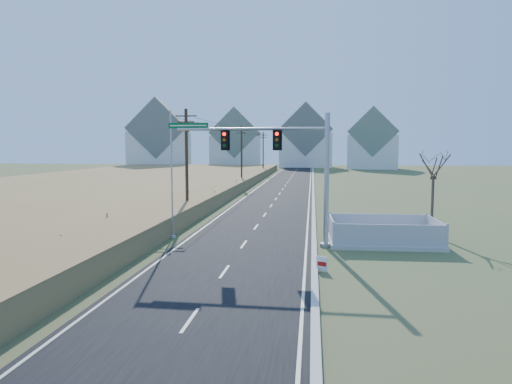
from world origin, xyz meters
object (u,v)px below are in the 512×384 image
object	(u,v)px
fence_enclosure	(383,238)
bare_tree	(434,164)
traffic_signal_mast	(294,166)
flagpole	(172,188)
open_sign	(322,264)

from	to	relation	value
fence_enclosure	bare_tree	bearing A→B (deg)	37.71
traffic_signal_mast	flagpole	size ratio (longest dim) A/B	1.20
traffic_signal_mast	open_sign	bearing A→B (deg)	-72.65
fence_enclosure	bare_tree	xyz separation A→B (m)	(3.55, 2.89, 4.45)
traffic_signal_mast	open_sign	size ratio (longest dim) A/B	14.22
traffic_signal_mast	bare_tree	xyz separation A→B (m)	(8.94, 4.34, 0.02)
fence_enclosure	bare_tree	world-z (taller)	bare_tree
traffic_signal_mast	bare_tree	bearing A→B (deg)	27.01
open_sign	flagpole	xyz separation A→B (m)	(-9.37, 6.89, 2.88)
fence_enclosure	traffic_signal_mast	bearing A→B (deg)	-166.37
fence_enclosure	flagpole	bearing A→B (deg)	178.57
traffic_signal_mast	fence_enclosure	bearing A→B (deg)	16.17
fence_enclosure	bare_tree	distance (m)	6.38
traffic_signal_mast	flagpole	xyz separation A→B (m)	(-7.79, 1.45, -1.47)
open_sign	flagpole	distance (m)	11.98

